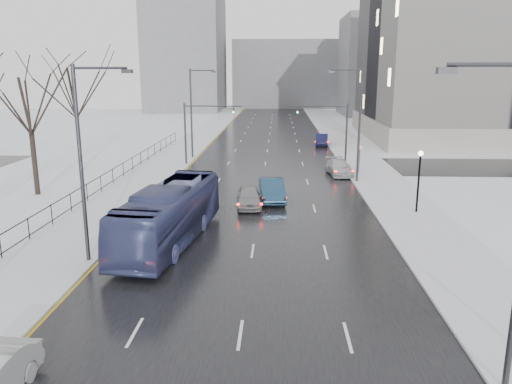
# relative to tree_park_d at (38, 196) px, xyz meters

# --- Properties ---
(road) EXTENTS (16.00, 150.00, 0.04)m
(road) POSITION_rel_tree_park_d_xyz_m (17.80, 26.00, 0.02)
(road) COLOR black
(road) RESTS_ON ground
(cross_road) EXTENTS (130.00, 10.00, 0.04)m
(cross_road) POSITION_rel_tree_park_d_xyz_m (17.80, 14.00, 0.02)
(cross_road) COLOR black
(cross_road) RESTS_ON ground
(sidewalk_left) EXTENTS (5.00, 150.00, 0.16)m
(sidewalk_left) POSITION_rel_tree_park_d_xyz_m (7.30, 26.00, 0.08)
(sidewalk_left) COLOR silver
(sidewalk_left) RESTS_ON ground
(sidewalk_right) EXTENTS (5.00, 150.00, 0.16)m
(sidewalk_right) POSITION_rel_tree_park_d_xyz_m (28.30, 26.00, 0.08)
(sidewalk_right) COLOR silver
(sidewalk_right) RESTS_ON ground
(park_strip) EXTENTS (14.00, 150.00, 0.12)m
(park_strip) POSITION_rel_tree_park_d_xyz_m (-2.20, 26.00, 0.06)
(park_strip) COLOR white
(park_strip) RESTS_ON ground
(tree_park_d) EXTENTS (8.75, 8.75, 12.50)m
(tree_park_d) POSITION_rel_tree_park_d_xyz_m (0.00, 0.00, 0.00)
(tree_park_d) COLOR black
(tree_park_d) RESTS_ON ground
(tree_park_e) EXTENTS (9.45, 9.45, 13.50)m
(tree_park_e) POSITION_rel_tree_park_d_xyz_m (-0.40, 10.00, 0.00)
(tree_park_e) COLOR black
(tree_park_e) RESTS_ON ground
(iron_fence) EXTENTS (0.06, 70.00, 1.30)m
(iron_fence) POSITION_rel_tree_park_d_xyz_m (4.80, -4.00, 0.91)
(iron_fence) COLOR black
(iron_fence) RESTS_ON sidewalk_left
(streetlight_r_mid) EXTENTS (2.95, 0.25, 10.00)m
(streetlight_r_mid) POSITION_rel_tree_park_d_xyz_m (25.97, 6.00, 5.62)
(streetlight_r_mid) COLOR #2D2D33
(streetlight_r_mid) RESTS_ON ground
(streetlight_l_near) EXTENTS (2.95, 0.25, 10.00)m
(streetlight_l_near) POSITION_rel_tree_park_d_xyz_m (9.63, -14.00, 5.62)
(streetlight_l_near) COLOR #2D2D33
(streetlight_l_near) RESTS_ON ground
(streetlight_l_far) EXTENTS (2.95, 0.25, 10.00)m
(streetlight_l_far) POSITION_rel_tree_park_d_xyz_m (9.63, 18.00, 5.62)
(streetlight_l_far) COLOR #2D2D33
(streetlight_l_far) RESTS_ON ground
(lamppost_r_mid) EXTENTS (0.36, 0.36, 4.28)m
(lamppost_r_mid) POSITION_rel_tree_park_d_xyz_m (28.80, -4.00, 2.94)
(lamppost_r_mid) COLOR black
(lamppost_r_mid) RESTS_ON sidewalk_right
(mast_signal_right) EXTENTS (6.10, 0.33, 6.50)m
(mast_signal_right) POSITION_rel_tree_park_d_xyz_m (25.13, 14.00, 4.11)
(mast_signal_right) COLOR #2D2D33
(mast_signal_right) RESTS_ON ground
(mast_signal_left) EXTENTS (6.10, 0.33, 6.50)m
(mast_signal_left) POSITION_rel_tree_park_d_xyz_m (10.47, 14.00, 4.11)
(mast_signal_left) COLOR #2D2D33
(mast_signal_left) RESTS_ON ground
(no_uturn_sign) EXTENTS (0.60, 0.06, 2.70)m
(no_uturn_sign) POSITION_rel_tree_park_d_xyz_m (27.00, 10.00, 2.30)
(no_uturn_sign) COLOR #2D2D33
(no_uturn_sign) RESTS_ON sidewalk_right
(civic_building) EXTENTS (41.00, 31.00, 24.80)m
(civic_building) POSITION_rel_tree_park_d_xyz_m (52.80, 38.00, 11.21)
(civic_building) COLOR gray
(civic_building) RESTS_ON ground
(bldg_far_right) EXTENTS (24.00, 20.00, 22.00)m
(bldg_far_right) POSITION_rel_tree_park_d_xyz_m (45.80, 81.00, 11.00)
(bldg_far_right) COLOR slate
(bldg_far_right) RESTS_ON ground
(bldg_far_left) EXTENTS (18.00, 22.00, 28.00)m
(bldg_far_left) POSITION_rel_tree_park_d_xyz_m (-4.20, 91.00, 14.00)
(bldg_far_left) COLOR slate
(bldg_far_left) RESTS_ON ground
(bldg_far_center) EXTENTS (30.00, 18.00, 18.00)m
(bldg_far_center) POSITION_rel_tree_park_d_xyz_m (21.80, 106.00, 9.00)
(bldg_far_center) COLOR slate
(bldg_far_center) RESTS_ON ground
(bus) EXTENTS (4.30, 12.27, 3.34)m
(bus) POSITION_rel_tree_park_d_xyz_m (13.00, -10.73, 1.71)
(bus) COLOR #3A4172
(bus) RESTS_ON road
(sedan_center_near) EXTENTS (2.11, 4.46, 1.47)m
(sedan_center_near) POSITION_rel_tree_park_d_xyz_m (17.06, -2.80, 0.78)
(sedan_center_near) COLOR gray
(sedan_center_near) RESTS_ON road
(sedan_right_near) EXTENTS (2.24, 5.18, 1.66)m
(sedan_right_near) POSITION_rel_tree_park_d_xyz_m (18.71, -0.83, 0.87)
(sedan_right_near) COLOR navy
(sedan_right_near) RESTS_ON road
(sedan_right_far) EXTENTS (2.56, 5.13, 1.43)m
(sedan_right_far) POSITION_rel_tree_park_d_xyz_m (25.00, 9.24, 0.76)
(sedan_right_far) COLOR #B7B8BC
(sedan_right_far) RESTS_ON road
(sedan_right_distant) EXTENTS (2.00, 4.66, 1.49)m
(sedan_right_distant) POSITION_rel_tree_park_d_xyz_m (25.00, 29.05, 0.79)
(sedan_right_distant) COLOR #131339
(sedan_right_distant) RESTS_ON road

